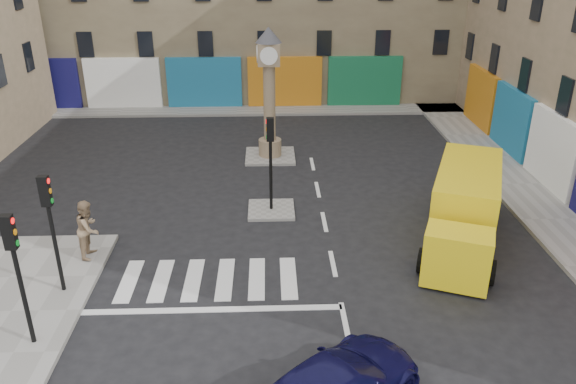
{
  "coord_description": "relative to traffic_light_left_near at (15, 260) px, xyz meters",
  "views": [
    {
      "loc": [
        -2.06,
        -11.84,
        9.79
      ],
      "look_at": [
        -1.44,
        5.39,
        2.0
      ],
      "focal_mm": 35.0,
      "sensor_mm": 36.0,
      "label": 1
    }
  ],
  "objects": [
    {
      "name": "ground",
      "position": [
        8.3,
        -0.2,
        -2.62
      ],
      "size": [
        120.0,
        120.0,
        0.0
      ],
      "primitive_type": "plane",
      "color": "black",
      "rests_on": "ground"
    },
    {
      "name": "sidewalk_right",
      "position": [
        17.0,
        9.8,
        -2.55
      ],
      "size": [
        2.6,
        30.0,
        0.15
      ],
      "primitive_type": "cube",
      "color": "gray",
      "rests_on": "ground"
    },
    {
      "name": "sidewalk_far",
      "position": [
        4.3,
        22.0,
        -2.55
      ],
      "size": [
        32.0,
        2.4,
        0.15
      ],
      "primitive_type": "cube",
      "color": "gray",
      "rests_on": "ground"
    },
    {
      "name": "island_near",
      "position": [
        6.3,
        7.8,
        -2.56
      ],
      "size": [
        1.8,
        1.8,
        0.12
      ],
      "primitive_type": "cube",
      "color": "gray",
      "rests_on": "ground"
    },
    {
      "name": "island_far",
      "position": [
        6.3,
        13.8,
        -2.56
      ],
      "size": [
        2.4,
        2.4,
        0.12
      ],
      "primitive_type": "cube",
      "color": "gray",
      "rests_on": "ground"
    },
    {
      "name": "traffic_light_left_near",
      "position": [
        0.0,
        0.0,
        0.0
      ],
      "size": [
        0.28,
        0.22,
        3.7
      ],
      "color": "black",
      "rests_on": "sidewalk_left"
    },
    {
      "name": "traffic_light_left_far",
      "position": [
        0.0,
        2.4,
        0.0
      ],
      "size": [
        0.28,
        0.22,
        3.7
      ],
      "color": "black",
      "rests_on": "sidewalk_left"
    },
    {
      "name": "traffic_light_island",
      "position": [
        6.3,
        7.8,
        -0.03
      ],
      "size": [
        0.28,
        0.22,
        3.7
      ],
      "color": "black",
      "rests_on": "island_near"
    },
    {
      "name": "clock_pillar",
      "position": [
        6.3,
        13.8,
        0.93
      ],
      "size": [
        1.2,
        1.2,
        6.1
      ],
      "color": "#987E63",
      "rests_on": "island_far"
    },
    {
      "name": "yellow_van",
      "position": [
        13.03,
        5.27,
        -1.38
      ],
      "size": [
        4.42,
        7.11,
        2.49
      ],
      "rotation": [
        0.0,
        0.0,
        -0.38
      ],
      "color": "yellow",
      "rests_on": "ground"
    },
    {
      "name": "pedestrian_tan",
      "position": [
        0.3,
        4.41,
        -1.48
      ],
      "size": [
        0.81,
        1.01,
        1.98
      ],
      "primitive_type": "imported",
      "rotation": [
        0.0,
        0.0,
        1.51
      ],
      "color": "tan",
      "rests_on": "sidewalk_left"
    }
  ]
}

